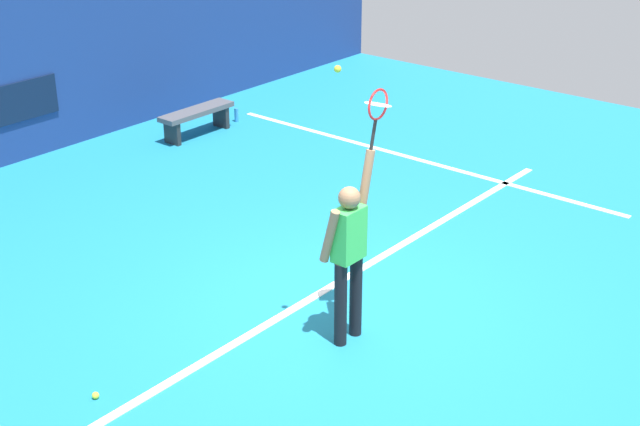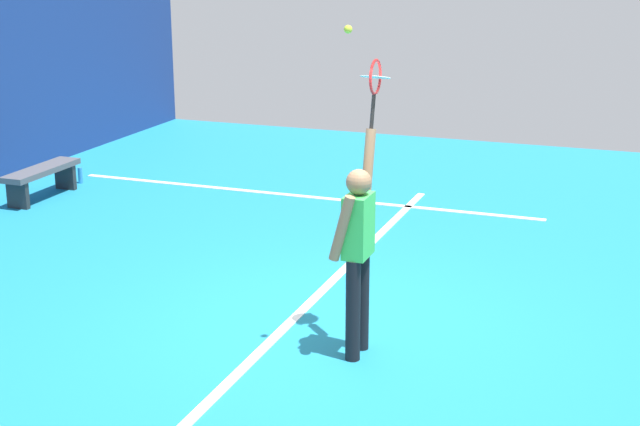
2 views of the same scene
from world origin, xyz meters
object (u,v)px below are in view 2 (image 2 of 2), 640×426
tennis_player (358,246)px  tennis_racket (375,81)px  tennis_ball (348,29)px  court_bench (42,175)px  water_bottle (80,175)px

tennis_player → tennis_racket: (0.42, -0.00, 1.36)m
tennis_player → tennis_racket: bearing=-0.6°
tennis_ball → court_bench: tennis_ball is taller
tennis_racket → tennis_ball: (-0.53, 0.07, 0.48)m
tennis_player → tennis_racket: 1.43m
court_bench → water_bottle: bearing=0.0°
tennis_player → court_bench: size_ratio=1.42×
court_bench → water_bottle: (0.92, 0.00, -0.22)m
tennis_ball → water_bottle: bearing=52.3°
tennis_player → tennis_ball: size_ratio=29.20×
tennis_player → tennis_ball: 1.85m
tennis_ball → water_bottle: (4.45, 5.75, -2.74)m
court_bench → water_bottle: size_ratio=5.83×
tennis_ball → court_bench: (3.53, 5.75, -2.52)m
tennis_player → court_bench: (3.41, 5.81, -0.67)m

